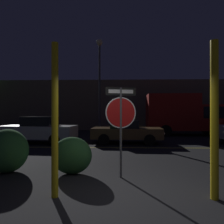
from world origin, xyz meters
name	(u,v)px	position (x,y,z in m)	size (l,w,h in m)	color
ground_plane	(133,200)	(0.00, 0.00, 0.00)	(260.00, 260.00, 0.00)	black
road_center_stripe	(125,148)	(0.00, 6.43, 0.00)	(42.27, 0.12, 0.01)	gold
stop_sign	(121,114)	(-0.23, 1.49, 1.70)	(0.81, 0.22, 2.41)	#4C4C51
yellow_pole_left	(55,120)	(-1.59, 0.08, 1.58)	(0.14, 0.14, 3.17)	yellow
yellow_pole_right	(214,120)	(1.63, 0.08, 1.59)	(0.16, 0.16, 3.18)	yellow
hedge_bush_1	(7,151)	(-3.51, 1.86, 0.63)	(1.18, 1.14, 1.25)	#2D6633
hedge_bush_2	(72,155)	(-1.61, 1.77, 0.52)	(1.13, 0.76, 1.04)	#285B2D
passing_car_2	(39,130)	(-4.86, 7.91, 0.75)	(4.41, 2.13, 1.50)	silver
passing_car_3	(126,131)	(0.14, 8.01, 0.66)	(4.05, 2.07, 1.29)	brown
delivery_truck	(187,114)	(4.93, 12.67, 1.64)	(6.20, 2.67, 3.14)	maroon
street_lamp	(100,71)	(-1.81, 12.72, 4.99)	(0.49, 0.49, 7.49)	#4C4C51
building_backdrop	(117,106)	(-0.46, 18.68, 2.48)	(31.35, 3.48, 4.96)	#6B5B4C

